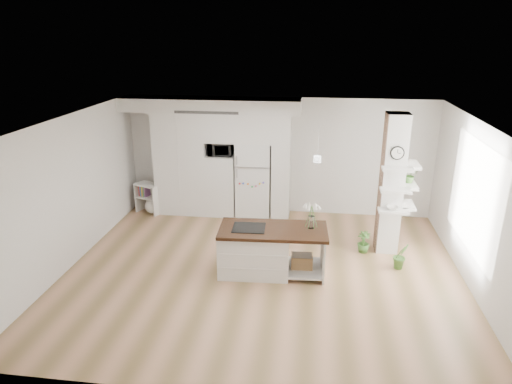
{
  "coord_description": "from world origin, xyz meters",
  "views": [
    {
      "loc": [
        0.84,
        -7.19,
        4.07
      ],
      "look_at": [
        -0.24,
        0.9,
        1.19
      ],
      "focal_mm": 32.0,
      "sensor_mm": 36.0,
      "label": 1
    }
  ],
  "objects_px": {
    "bookshelf": "(150,200)",
    "kitchen_island": "(261,249)",
    "refrigerator": "(254,179)",
    "floor_plant_a": "(401,256)"
  },
  "relations": [
    {
      "from": "bookshelf",
      "to": "kitchen_island",
      "type": "bearing_deg",
      "value": -16.99
    },
    {
      "from": "refrigerator",
      "to": "kitchen_island",
      "type": "height_order",
      "value": "refrigerator"
    },
    {
      "from": "refrigerator",
      "to": "bookshelf",
      "type": "bearing_deg",
      "value": -174.97
    },
    {
      "from": "refrigerator",
      "to": "floor_plant_a",
      "type": "xyz_separation_m",
      "value": [
        2.98,
        -2.22,
        -0.63
      ]
    },
    {
      "from": "refrigerator",
      "to": "floor_plant_a",
      "type": "relative_size",
      "value": 3.51
    },
    {
      "from": "refrigerator",
      "to": "bookshelf",
      "type": "height_order",
      "value": "refrigerator"
    },
    {
      "from": "refrigerator",
      "to": "kitchen_island",
      "type": "relative_size",
      "value": 0.91
    },
    {
      "from": "refrigerator",
      "to": "kitchen_island",
      "type": "xyz_separation_m",
      "value": [
        0.49,
        -2.67,
        -0.43
      ]
    },
    {
      "from": "kitchen_island",
      "to": "bookshelf",
      "type": "bearing_deg",
      "value": 137.22
    },
    {
      "from": "kitchen_island",
      "to": "refrigerator",
      "type": "bearing_deg",
      "value": 97.52
    }
  ]
}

